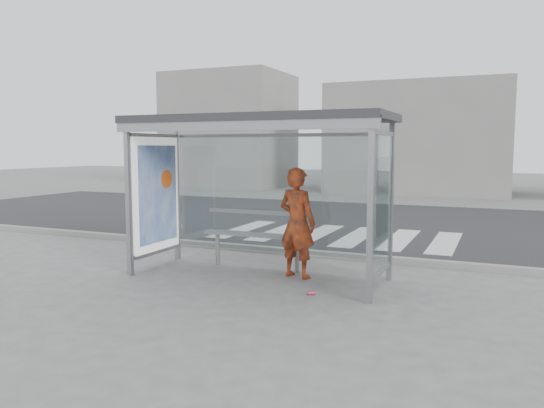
% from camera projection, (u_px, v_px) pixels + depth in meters
% --- Properties ---
extents(ground, '(80.00, 80.00, 0.00)m').
position_uv_depth(ground, '(258.00, 277.00, 8.65)').
color(ground, slate).
rests_on(ground, ground).
extents(road, '(30.00, 10.00, 0.01)m').
position_uv_depth(road, '(362.00, 222.00, 15.04)').
color(road, '#252527').
rests_on(road, ground).
extents(curb, '(30.00, 0.18, 0.12)m').
position_uv_depth(curb, '(299.00, 252.00, 10.42)').
color(curb, gray).
rests_on(curb, ground).
extents(crosswalk, '(5.55, 3.00, 0.00)m').
position_uv_depth(crosswalk, '(336.00, 235.00, 12.76)').
color(crosswalk, silver).
rests_on(crosswalk, ground).
extents(bus_shelter, '(4.25, 1.65, 2.62)m').
position_uv_depth(bus_shelter, '(238.00, 155.00, 8.64)').
color(bus_shelter, gray).
rests_on(bus_shelter, ground).
extents(building_left, '(6.00, 5.00, 6.00)m').
position_uv_depth(building_left, '(231.00, 131.00, 28.71)').
color(building_left, gray).
rests_on(building_left, ground).
extents(building_center, '(8.00, 5.00, 5.00)m').
position_uv_depth(building_center, '(420.00, 139.00, 24.80)').
color(building_center, gray).
rests_on(building_center, ground).
extents(person, '(0.74, 0.57, 1.80)m').
position_uv_depth(person, '(297.00, 223.00, 8.58)').
color(person, orange).
rests_on(person, ground).
extents(bench, '(1.97, 0.24, 1.02)m').
position_uv_depth(bench, '(256.00, 235.00, 9.23)').
color(bench, gray).
rests_on(bench, ground).
extents(soda_can, '(0.13, 0.10, 0.06)m').
position_uv_depth(soda_can, '(311.00, 293.00, 7.61)').
color(soda_can, '#EE467F').
rests_on(soda_can, ground).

